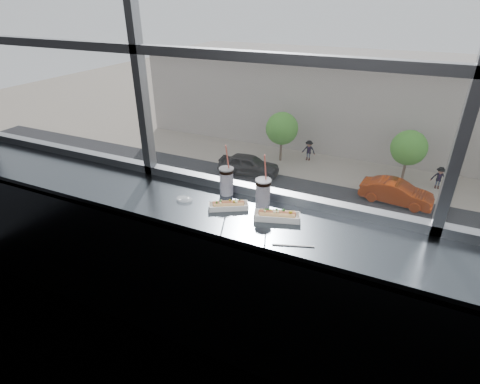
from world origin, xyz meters
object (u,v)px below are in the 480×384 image
at_px(soda_cup_left, 226,180).
at_px(wrapper, 184,199).
at_px(hotdog_tray_left, 228,205).
at_px(car_near_b, 236,215).
at_px(hotdog_tray_right, 277,215).
at_px(car_far_b, 397,189).
at_px(soda_cup_right, 263,192).
at_px(car_near_a, 163,198).
at_px(car_far_a, 249,162).
at_px(loose_straw, 293,246).
at_px(tree_left, 282,129).
at_px(pedestrian_a, 309,148).
at_px(tree_center, 409,148).
at_px(pedestrian_c, 440,176).

xyz_separation_m(soda_cup_left, wrapper, (-0.21, -0.21, -0.09)).
xyz_separation_m(hotdog_tray_left, car_near_b, (-7.71, 16.25, -11.02)).
xyz_separation_m(hotdog_tray_right, soda_cup_left, (-0.43, 0.17, 0.08)).
bearing_deg(car_far_b, soda_cup_right, -176.58).
height_order(car_near_a, car_far_b, car_far_b).
bearing_deg(hotdog_tray_right, wrapper, 165.88).
bearing_deg(car_far_a, soda_cup_left, -163.53).
height_order(loose_straw, wrapper, wrapper).
bearing_deg(tree_left, car_near_a, -109.79).
height_order(hotdog_tray_left, loose_straw, hotdog_tray_left).
xyz_separation_m(hotdog_tray_left, tree_left, (-8.98, 28.25, -9.09)).
relative_size(pedestrian_a, tree_center, 0.53).
height_order(hotdog_tray_left, pedestrian_c, hotdog_tray_left).
distance_m(soda_cup_left, car_far_b, 26.52).
relative_size(hotdog_tray_right, pedestrian_a, 0.13).
height_order(soda_cup_left, wrapper, soda_cup_left).
bearing_deg(soda_cup_left, tree_center, 87.01).
xyz_separation_m(soda_cup_right, car_near_a, (-13.49, 16.14, -11.12)).
xyz_separation_m(loose_straw, pedestrian_c, (3.42, 28.26, -10.99)).
height_order(hotdog_tray_right, pedestrian_c, hotdog_tray_right).
bearing_deg(hotdog_tray_left, car_far_a, 83.45).
bearing_deg(soda_cup_left, hotdog_tray_right, -21.55).
height_order(hotdog_tray_left, tree_left, hotdog_tray_left).
relative_size(wrapper, car_far_a, 0.02).
bearing_deg(pedestrian_a, hotdog_tray_right, -76.51).
bearing_deg(pedestrian_c, soda_cup_right, -97.62).
bearing_deg(car_far_a, tree_center, -77.78).
height_order(hotdog_tray_right, pedestrian_a, hotdog_tray_right).
bearing_deg(car_far_a, pedestrian_c, -81.75).
bearing_deg(soda_cup_right, car_near_a, 129.88).
distance_m(wrapper, car_near_a, 23.56).
bearing_deg(wrapper, car_near_a, 128.56).
bearing_deg(car_near_a, soda_cup_left, -139.43).
height_order(soda_cup_left, car_near_b, soda_cup_left).
height_order(wrapper, pedestrian_a, wrapper).
xyz_separation_m(wrapper, tree_left, (-8.67, 28.28, -9.08)).
xyz_separation_m(hotdog_tray_left, soda_cup_left, (-0.10, 0.18, 0.08)).
xyz_separation_m(wrapper, car_near_b, (-7.40, 16.28, -11.01)).
height_order(car_near_a, tree_center, tree_center).
bearing_deg(soda_cup_left, car_far_a, 113.08).
xyz_separation_m(soda_cup_right, loose_straw, (0.31, -0.33, -0.11)).
xyz_separation_m(car_near_b, car_far_a, (-2.65, 8.00, 0.10)).
height_order(car_far_a, pedestrian_a, car_far_a).
xyz_separation_m(hotdog_tray_left, pedestrian_c, (3.93, 28.05, -11.01)).
bearing_deg(car_near_a, tree_left, -18.59).
bearing_deg(loose_straw, car_near_a, 110.23).
xyz_separation_m(hotdog_tray_right, tree_left, (-9.31, 28.25, -9.10)).
distance_m(pedestrian_c, pedestrian_a, 10.72).
distance_m(soda_cup_left, wrapper, 0.31).
xyz_separation_m(car_near_b, pedestrian_a, (1.00, 13.09, 0.06)).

